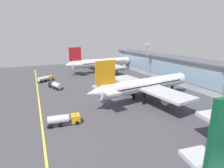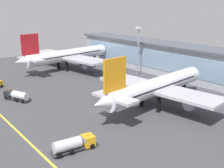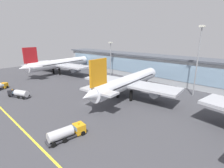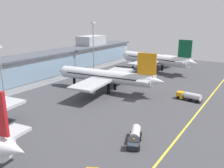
{
  "view_description": "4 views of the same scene",
  "coord_description": "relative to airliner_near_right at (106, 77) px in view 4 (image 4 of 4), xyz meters",
  "views": [
    {
      "loc": [
        58.53,
        -22.1,
        23.74
      ],
      "look_at": [
        -0.4,
        4.16,
        6.04
      ],
      "focal_mm": 28.19,
      "sensor_mm": 36.0,
      "label": 1
    },
    {
      "loc": [
        56.4,
        -41.08,
        28.2
      ],
      "look_at": [
        -2.33,
        5.44,
        6.6
      ],
      "focal_mm": 44.39,
      "sensor_mm": 36.0,
      "label": 2
    },
    {
      "loc": [
        43.62,
        -33.52,
        22.5
      ],
      "look_at": [
        5.29,
        6.58,
        6.81
      ],
      "focal_mm": 26.99,
      "sensor_mm": 36.0,
      "label": 3
    },
    {
      "loc": [
        -70.46,
        -37.68,
        28.88
      ],
      "look_at": [
        -4.54,
        5.11,
        6.84
      ],
      "focal_mm": 38.71,
      "sensor_mm": 36.0,
      "label": 4
    }
  ],
  "objects": [
    {
      "name": "baggage_tug_near",
      "position": [
        7.02,
        -30.96,
        -4.47
      ],
      "size": [
        3.81,
        9.26,
        2.9
      ],
      "rotation": [
        0.0,
        0.0,
        1.46
      ],
      "color": "black",
      "rests_on": "ground"
    },
    {
      "name": "fuel_tanker_truck",
      "position": [
        -30.41,
        -29.16,
        -4.47
      ],
      "size": [
        9.28,
        5.82,
        2.9
      ],
      "rotation": [
        0.0,
        0.0,
        3.54
      ],
      "color": "black",
      "rests_on": "ground"
    },
    {
      "name": "ground_plane",
      "position": [
        -5.87,
        -14.91,
        -5.98
      ],
      "size": [
        196.39,
        196.39,
        0.0
      ],
      "primitive_type": "plane",
      "color": "#424247"
    },
    {
      "name": "terminal_building",
      "position": [
        -4.12,
        32.95,
        0.89
      ],
      "size": [
        143.28,
        14.0,
        18.08
      ],
      "color": "#ADB2B7",
      "rests_on": "ground"
    },
    {
      "name": "apron_light_mast_west",
      "position": [
        17.47,
        19.09,
        11.0
      ],
      "size": [
        1.8,
        1.8,
        26.4
      ],
      "color": "gray",
      "rests_on": "ground"
    },
    {
      "name": "airliner_near_right",
      "position": [
        0.0,
        0.0,
        0.0
      ],
      "size": [
        38.54,
        47.17,
        16.39
      ],
      "rotation": [
        0.0,
        0.0,
        1.69
      ],
      "color": "black",
      "rests_on": "ground"
    },
    {
      "name": "airliner_far_right",
      "position": [
        45.06,
        -1.75,
        0.57
      ],
      "size": [
        38.92,
        47.11,
        17.91
      ],
      "rotation": [
        0.0,
        0.0,
        1.43
      ],
      "color": "black",
      "rests_on": "ground"
    },
    {
      "name": "apron_light_mast_centre",
      "position": [
        -30.29,
        21.62,
        7.22
      ],
      "size": [
        1.8,
        1.8,
        19.6
      ],
      "color": "gray",
      "rests_on": "ground"
    },
    {
      "name": "taxiway_centreline_stripe",
      "position": [
        -5.87,
        -36.91,
        -5.97
      ],
      "size": [
        157.11,
        0.5,
        0.01
      ],
      "primitive_type": "cube",
      "color": "yellow",
      "rests_on": "ground"
    }
  ]
}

